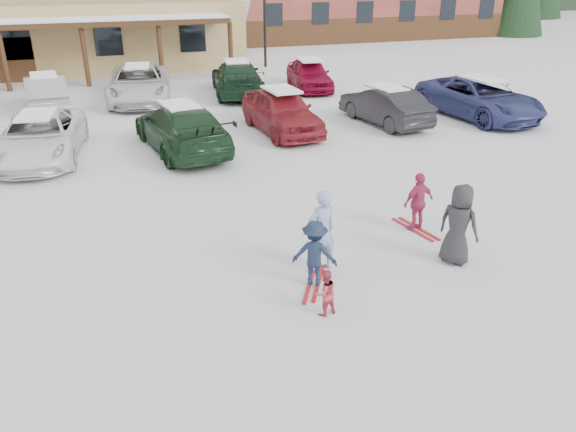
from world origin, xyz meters
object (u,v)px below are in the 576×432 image
object	(u,v)px
adult_skier	(322,231)
parked_car_3	(182,128)
child_navy	(315,254)
child_magenta	(418,202)
toddler_red	(325,293)
parked_car_4	(281,111)
bystander_dark	(459,224)
parked_car_10	(139,84)
parked_car_12	(309,75)
parked_car_11	(237,78)
parked_car_5	(385,106)
parked_car_6	(479,98)
parked_car_2	(40,137)
lamp_post	(265,6)
parked_car_9	(46,93)

from	to	relation	value
adult_skier	parked_car_3	size ratio (longest dim) A/B	0.33
child_navy	child_magenta	distance (m)	3.45
toddler_red	parked_car_4	size ratio (longest dim) A/B	0.19
adult_skier	bystander_dark	xyz separation A→B (m)	(2.75, -0.55, -0.01)
toddler_red	parked_car_10	bearing A→B (deg)	-97.35
adult_skier	child_magenta	bearing A→B (deg)	-172.52
parked_car_3	parked_car_12	xyz separation A→B (m)	(7.18, 7.67, -0.05)
toddler_red	child_magenta	bearing A→B (deg)	-155.30
parked_car_3	parked_car_11	bearing A→B (deg)	-124.68
child_magenta	parked_car_5	size ratio (longest dim) A/B	0.33
parked_car_5	parked_car_12	distance (m)	6.75
parked_car_6	parked_car_12	xyz separation A→B (m)	(-4.56, 6.96, -0.05)
bystander_dark	parked_car_4	xyz separation A→B (m)	(-0.52, 10.30, -0.08)
parked_car_2	parked_car_3	world-z (taller)	parked_car_3
parked_car_11	parked_car_3	bearing A→B (deg)	72.03
parked_car_2	parked_car_4	distance (m)	8.04
child_navy	parked_car_3	xyz separation A→B (m)	(-1.16, 9.16, 0.09)
parked_car_2	adult_skier	bearing A→B (deg)	-51.95
parked_car_4	parked_car_6	world-z (taller)	parked_car_4
parked_car_2	lamp_post	bearing A→B (deg)	56.82
lamp_post	child_navy	size ratio (longest dim) A/B	4.41
child_magenta	bystander_dark	distance (m)	1.59
parked_car_10	parked_car_5	bearing A→B (deg)	-31.67
lamp_post	parked_car_5	xyz separation A→B (m)	(0.87, -13.41, -2.64)
parked_car_4	child_magenta	bearing A→B (deg)	-91.38
child_magenta	parked_car_4	bearing A→B (deg)	-98.04
parked_car_4	parked_car_5	bearing A→B (deg)	-6.92
child_navy	parked_car_11	distance (m)	16.92
parked_car_6	parked_car_12	distance (m)	8.33
adult_skier	toddler_red	distance (m)	1.62
toddler_red	parked_car_11	world-z (taller)	parked_car_11
parked_car_3	child_navy	bearing A→B (deg)	88.12
parked_car_2	parked_car_11	world-z (taller)	parked_car_11
lamp_post	toddler_red	size ratio (longest dim) A/B	6.75
adult_skier	parked_car_2	distance (m)	10.87
parked_car_4	parked_car_9	world-z (taller)	parked_car_4
parked_car_5	parked_car_10	distance (m)	10.84
parked_car_11	lamp_post	bearing A→B (deg)	-108.19
toddler_red	parked_car_3	size ratio (longest dim) A/B	0.17
lamp_post	parked_car_11	distance (m)	7.95
parked_car_3	parked_car_11	size ratio (longest dim) A/B	1.00
parked_car_4	parked_car_10	xyz separation A→B (m)	(-4.47, 6.56, -0.00)
lamp_post	adult_skier	size ratio (longest dim) A/B	3.41
parked_car_2	parked_car_5	xyz separation A→B (m)	(12.07, 0.40, -0.01)
parked_car_10	bystander_dark	bearing A→B (deg)	-66.97
child_navy	parked_car_9	bearing A→B (deg)	-42.30
parked_car_5	child_navy	bearing A→B (deg)	47.26
parked_car_3	parked_car_9	world-z (taller)	parked_car_3
parked_car_5	parked_car_9	size ratio (longest dim) A/B	0.97
child_navy	parked_car_11	bearing A→B (deg)	-69.78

